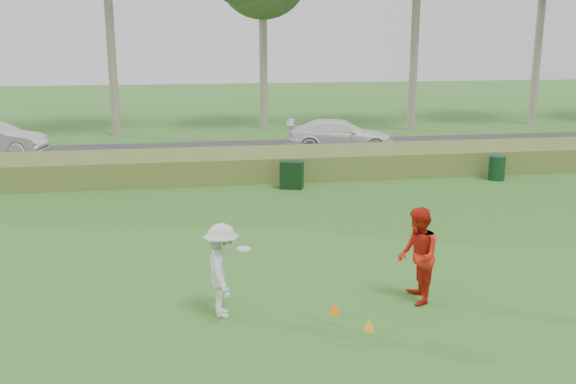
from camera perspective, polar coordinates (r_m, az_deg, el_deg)
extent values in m
plane|color=#2D6A23|center=(12.83, 2.96, -9.88)|extent=(120.00, 120.00, 0.00)
cube|color=#566A2A|center=(24.07, -3.11, 2.50)|extent=(80.00, 3.00, 0.90)
cube|color=#2D2D2D|center=(29.04, -4.19, 3.58)|extent=(80.00, 6.00, 0.06)
cylinder|color=gray|center=(36.27, -2.23, 14.70)|extent=(0.44, 0.44, 11.50)
cylinder|color=gray|center=(36.27, 11.36, 16.43)|extent=(0.44, 0.44, 14.00)
cylinder|color=gray|center=(40.86, 21.62, 15.08)|extent=(0.44, 0.44, 13.50)
imported|color=silver|center=(12.05, -5.86, -6.95)|extent=(0.68, 1.16, 1.79)
cylinder|color=white|center=(11.94, -3.99, -5.08)|extent=(0.27, 0.27, 0.03)
imported|color=red|center=(12.81, 11.47, -5.58)|extent=(0.84, 1.02, 1.91)
cone|color=orange|center=(12.38, 4.18, -10.21)|extent=(0.21, 0.21, 0.24)
cone|color=gold|center=(11.78, 7.23, -11.59)|extent=(0.21, 0.21, 0.23)
cube|color=black|center=(22.03, 0.33, 1.53)|extent=(0.88, 0.71, 0.95)
cylinder|color=#11331C|center=(24.58, 18.08, 2.05)|extent=(0.63, 0.63, 0.88)
imported|color=white|center=(29.11, 4.65, 5.05)|extent=(5.10, 2.88, 1.39)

